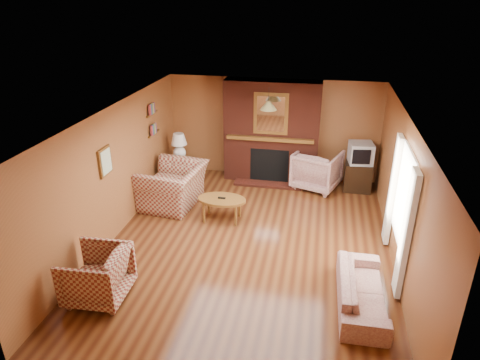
% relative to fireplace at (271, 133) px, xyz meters
% --- Properties ---
extents(floor, '(6.50, 6.50, 0.00)m').
position_rel_fireplace_xyz_m(floor, '(0.00, -2.98, -1.18)').
color(floor, '#411D0E').
rests_on(floor, ground).
extents(ceiling, '(6.50, 6.50, 0.00)m').
position_rel_fireplace_xyz_m(ceiling, '(0.00, -2.98, 1.22)').
color(ceiling, silver).
rests_on(ceiling, wall_back).
extents(wall_back, '(6.50, 0.00, 6.50)m').
position_rel_fireplace_xyz_m(wall_back, '(0.00, 0.27, 0.02)').
color(wall_back, '#95582E').
rests_on(wall_back, floor).
extents(wall_front, '(6.50, 0.00, 6.50)m').
position_rel_fireplace_xyz_m(wall_front, '(0.00, -6.23, 0.02)').
color(wall_front, '#95582E').
rests_on(wall_front, floor).
extents(wall_left, '(0.00, 6.50, 6.50)m').
position_rel_fireplace_xyz_m(wall_left, '(-2.50, -2.98, 0.02)').
color(wall_left, '#95582E').
rests_on(wall_left, floor).
extents(wall_right, '(0.00, 6.50, 6.50)m').
position_rel_fireplace_xyz_m(wall_right, '(2.50, -2.98, 0.02)').
color(wall_right, '#95582E').
rests_on(wall_right, floor).
extents(fireplace, '(2.20, 0.82, 2.40)m').
position_rel_fireplace_xyz_m(fireplace, '(0.00, 0.00, 0.00)').
color(fireplace, '#4F1B11').
rests_on(fireplace, floor).
extents(window_right, '(0.10, 1.85, 2.00)m').
position_rel_fireplace_xyz_m(window_right, '(2.45, -3.18, -0.06)').
color(window_right, beige).
rests_on(window_right, wall_right).
extents(bookshelf, '(0.09, 0.55, 0.71)m').
position_rel_fireplace_xyz_m(bookshelf, '(-2.44, -1.08, 0.48)').
color(bookshelf, brown).
rests_on(bookshelf, wall_left).
extents(botanical_print, '(0.05, 0.40, 0.50)m').
position_rel_fireplace_xyz_m(botanical_print, '(-2.47, -3.28, 0.37)').
color(botanical_print, brown).
rests_on(botanical_print, wall_left).
extents(pendant_light, '(0.36, 0.36, 0.48)m').
position_rel_fireplace_xyz_m(pendant_light, '(0.00, -0.68, 0.82)').
color(pendant_light, black).
rests_on(pendant_light, ceiling).
extents(plaid_loveseat, '(1.31, 1.46, 0.88)m').
position_rel_fireplace_xyz_m(plaid_loveseat, '(-1.85, -1.74, -0.74)').
color(plaid_loveseat, maroon).
rests_on(plaid_loveseat, floor).
extents(plaid_armchair, '(0.91, 0.89, 0.80)m').
position_rel_fireplace_xyz_m(plaid_armchair, '(-1.95, -4.86, -0.78)').
color(plaid_armchair, maroon).
rests_on(plaid_armchair, floor).
extents(floral_sofa, '(0.68, 1.69, 0.49)m').
position_rel_fireplace_xyz_m(floral_sofa, '(1.90, -4.27, -0.94)').
color(floral_sofa, '#C0AC95').
rests_on(floral_sofa, floor).
extents(floral_armchair, '(1.23, 1.25, 0.90)m').
position_rel_fireplace_xyz_m(floral_armchair, '(1.12, -0.27, -0.73)').
color(floral_armchair, '#C0AC95').
rests_on(floral_armchair, floor).
extents(coffee_table, '(0.97, 0.60, 0.49)m').
position_rel_fireplace_xyz_m(coffee_table, '(-0.69, -2.19, -0.76)').
color(coffee_table, brown).
rests_on(coffee_table, floor).
extents(side_table, '(0.46, 0.46, 0.58)m').
position_rel_fireplace_xyz_m(side_table, '(-2.10, -0.53, -0.89)').
color(side_table, brown).
rests_on(side_table, floor).
extents(table_lamp, '(0.37, 0.37, 0.62)m').
position_rel_fireplace_xyz_m(table_lamp, '(-2.10, -0.53, -0.25)').
color(table_lamp, white).
rests_on(table_lamp, side_table).
extents(tv_stand, '(0.62, 0.57, 0.66)m').
position_rel_fireplace_xyz_m(tv_stand, '(2.05, -0.18, -0.85)').
color(tv_stand, black).
rests_on(tv_stand, floor).
extents(crt_tv, '(0.57, 0.57, 0.47)m').
position_rel_fireplace_xyz_m(crt_tv, '(2.05, -0.19, -0.29)').
color(crt_tv, '#AEB1B6').
rests_on(crt_tv, tv_stand).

